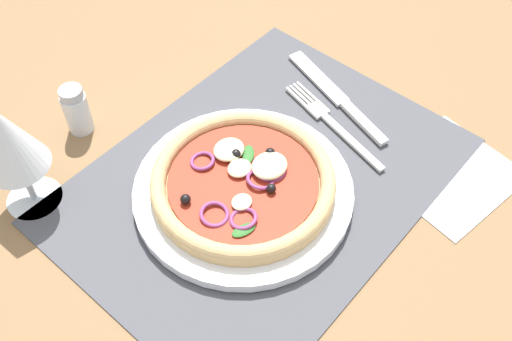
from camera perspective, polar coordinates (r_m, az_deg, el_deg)
ground_plane at (r=72.53cm, az=0.50°, el=-1.49°), size 190.00×140.00×2.40cm
placemat at (r=71.43cm, az=0.51°, el=-0.81°), size 46.44×34.55×0.40cm
plate at (r=69.16cm, az=-1.02°, el=-2.09°), size 25.40×25.40×1.30cm
pizza at (r=67.81cm, az=-1.03°, el=-1.15°), size 21.12×21.12×2.60cm
fork at (r=77.74cm, az=6.97°, el=4.75°), size 5.85×17.83×0.44cm
knife at (r=81.13cm, az=7.57°, el=7.14°), size 7.55×19.58×0.62cm
wine_glass at (r=67.19cm, az=-22.56°, el=2.57°), size 7.20×7.20×14.90cm
napkin at (r=75.60cm, az=17.94°, el=-0.32°), size 16.46×15.24×0.36cm
pepper_shaker at (r=78.02cm, az=-16.70°, el=5.52°), size 3.20×3.20×6.70cm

